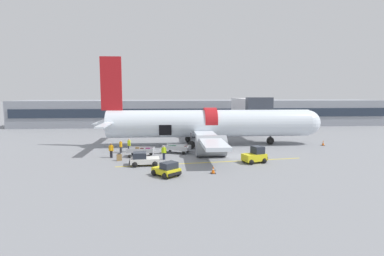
# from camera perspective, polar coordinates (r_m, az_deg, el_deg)

# --- Properties ---
(ground_plane) EXTENTS (500.00, 500.00, 0.00)m
(ground_plane) POSITION_cam_1_polar(r_m,az_deg,el_deg) (36.35, 8.54, -5.30)
(ground_plane) COLOR gray
(apron_marking_line) EXTENTS (20.61, 2.77, 0.01)m
(apron_marking_line) POSITION_cam_1_polar(r_m,az_deg,el_deg) (32.86, 4.04, -6.51)
(apron_marking_line) COLOR yellow
(apron_marking_line) RESTS_ON ground_plane
(terminal_strip) EXTENTS (84.54, 12.64, 5.85)m
(terminal_strip) POSITION_cam_1_polar(r_m,az_deg,el_deg) (71.76, 1.98, 2.99)
(terminal_strip) COLOR gray
(terminal_strip) RESTS_ON ground_plane
(jet_bridge_stub) EXTENTS (3.90, 14.17, 6.85)m
(jet_bridge_stub) POSITION_cam_1_polar(r_m,az_deg,el_deg) (52.29, 10.91, 3.83)
(jet_bridge_stub) COLOR #4C4C51
(jet_bridge_stub) RESTS_ON ground_plane
(airplane) EXTENTS (33.02, 29.43, 12.47)m
(airplane) POSITION_cam_1_polar(r_m,az_deg,el_deg) (42.97, 2.81, 0.71)
(airplane) COLOR silver
(airplane) RESTS_ON ground_plane
(baggage_tug_lead) EXTENTS (3.21, 2.30, 1.39)m
(baggage_tug_lead) POSITION_cam_1_polar(r_m,az_deg,el_deg) (31.74, -9.25, -5.92)
(baggage_tug_lead) COLOR silver
(baggage_tug_lead) RESTS_ON ground_plane
(baggage_tug_mid) EXTENTS (2.77, 2.85, 1.31)m
(baggage_tug_mid) POSITION_cam_1_polar(r_m,az_deg,el_deg) (27.50, -4.78, -7.91)
(baggage_tug_mid) COLOR yellow
(baggage_tug_mid) RESTS_ON ground_plane
(baggage_tug_rear) EXTENTS (2.85, 2.38, 1.78)m
(baggage_tug_rear) POSITION_cam_1_polar(r_m,az_deg,el_deg) (33.18, 11.93, -5.21)
(baggage_tug_rear) COLOR yellow
(baggage_tug_rear) RESTS_ON ground_plane
(baggage_cart_loading) EXTENTS (4.12, 2.23, 1.15)m
(baggage_cart_loading) POSITION_cam_1_polar(r_m,az_deg,el_deg) (35.99, -9.60, -4.48)
(baggage_cart_loading) COLOR #B7BABF
(baggage_cart_loading) RESTS_ON ground_plane
(baggage_cart_queued) EXTENTS (4.24, 2.74, 1.01)m
(baggage_cart_queued) POSITION_cam_1_polar(r_m,az_deg,el_deg) (37.64, -2.88, -4.02)
(baggage_cart_queued) COLOR #B7BABF
(baggage_cart_queued) RESTS_ON ground_plane
(ground_crew_loader_a) EXTENTS (0.55, 0.55, 1.73)m
(ground_crew_loader_a) POSITION_cam_1_polar(r_m,az_deg,el_deg) (39.04, -11.90, -3.18)
(ground_crew_loader_a) COLOR #1E2338
(ground_crew_loader_a) RESTS_ON ground_plane
(ground_crew_loader_b) EXTENTS (0.42, 0.56, 1.60)m
(ground_crew_loader_b) POSITION_cam_1_polar(r_m,az_deg,el_deg) (38.80, -13.41, -3.39)
(ground_crew_loader_b) COLOR #2D2D33
(ground_crew_loader_b) RESTS_ON ground_plane
(ground_crew_driver) EXTENTS (0.56, 0.43, 1.61)m
(ground_crew_driver) POSITION_cam_1_polar(r_m,az_deg,el_deg) (34.06, -5.38, -4.60)
(ground_crew_driver) COLOR #1E2338
(ground_crew_driver) RESTS_ON ground_plane
(ground_crew_supervisor) EXTENTS (0.60, 0.47, 1.71)m
(ground_crew_supervisor) POSITION_cam_1_polar(r_m,az_deg,el_deg) (36.11, -15.15, -4.08)
(ground_crew_supervisor) COLOR black
(ground_crew_supervisor) RESTS_ON ground_plane
(suitcase_on_tarmac_upright) EXTENTS (0.60, 0.40, 0.85)m
(suitcase_on_tarmac_upright) POSITION_cam_1_polar(r_m,az_deg,el_deg) (34.37, -13.70, -5.48)
(suitcase_on_tarmac_upright) COLOR olive
(suitcase_on_tarmac_upright) RESTS_ON ground_plane
(safety_cone_nose) EXTENTS (0.48, 0.48, 0.74)m
(safety_cone_nose) POSITION_cam_1_polar(r_m,az_deg,el_deg) (46.98, 23.70, -2.65)
(safety_cone_nose) COLOR black
(safety_cone_nose) RESTS_ON ground_plane
(safety_cone_engine_left) EXTENTS (0.49, 0.49, 0.74)m
(safety_cone_engine_left) POSITION_cam_1_polar(r_m,az_deg,el_deg) (28.32, 4.06, -7.94)
(safety_cone_engine_left) COLOR black
(safety_cone_engine_left) RESTS_ON ground_plane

